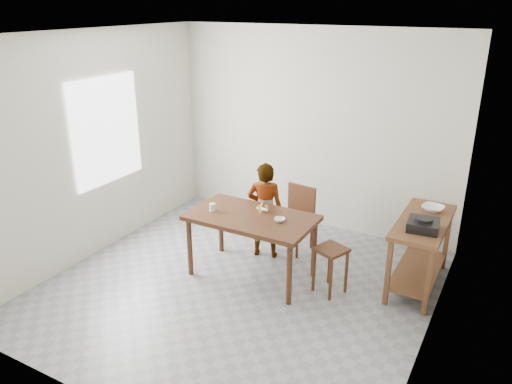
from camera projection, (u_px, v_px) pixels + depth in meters
The scene contains 17 objects.
floor at pixel (239, 288), 5.58m from camera, with size 4.00×4.00×0.04m, color gray.
ceiling at pixel (235, 32), 4.59m from camera, with size 4.00×4.00×0.04m, color white.
wall_back at pixel (314, 130), 6.73m from camera, with size 4.00×0.04×2.70m, color beige.
wall_front at pixel (86, 256), 3.43m from camera, with size 4.00×0.04×2.70m, color beige.
wall_left at pixel (93, 146), 5.99m from camera, with size 0.04×4.00×2.70m, color beige.
wall_right at pixel (444, 210), 4.17m from camera, with size 0.04×4.00×2.70m, color beige.
window_pane at pixel (107, 131), 6.08m from camera, with size 0.02×1.10×1.30m, color white.
dining_table at pixel (252, 246), 5.68m from camera, with size 1.40×0.80×0.75m, color #3E2010, non-canonical shape.
prep_counter at pixel (420, 253), 5.47m from camera, with size 0.50×1.20×0.80m, color #56331C, non-canonical shape.
child at pixel (265, 210), 6.05m from camera, with size 0.44×0.29×1.21m, color white.
dining_chair at pixel (293, 220), 6.27m from camera, with size 0.39×0.39×0.82m, color #3E2010, non-canonical shape.
stool at pixel (330, 270), 5.39m from camera, with size 0.30×0.30×0.53m, color #3E2010, non-canonical shape.
glass_tumbler at pixel (212, 207), 5.66m from camera, with size 0.07×0.07×0.09m, color silver.
small_bowl at pixel (280, 220), 5.40m from camera, with size 0.12×0.12×0.04m, color white.
banana at pixel (262, 209), 5.66m from camera, with size 0.17×0.12×0.06m, color yellow, non-canonical shape.
serving_bowl at pixel (433, 208), 5.54m from camera, with size 0.24×0.24×0.06m, color white.
gas_burner at pixel (423, 225), 5.08m from camera, with size 0.31×0.31×0.10m, color black.
Camera 1 is at (2.50, -4.12, 3.00)m, focal length 35.00 mm.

